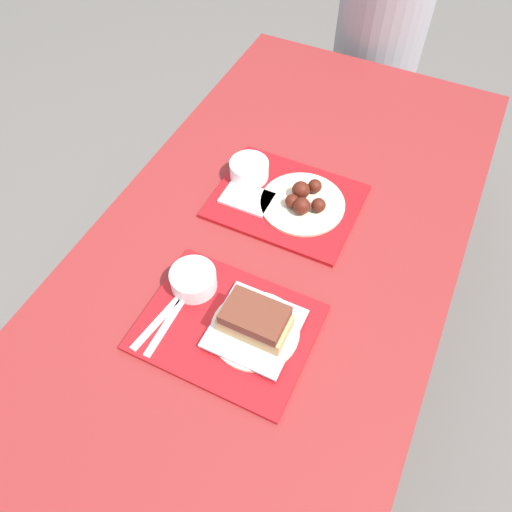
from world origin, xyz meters
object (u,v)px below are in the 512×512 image
Objects in this scene: bowl_coleslaw_near at (193,279)px; brisket_sandwich_plate at (255,324)px; tray_far at (286,201)px; wings_plate_far at (304,201)px; person_seated_across at (380,35)px; bowl_coleslaw_far at (249,169)px; tray_near at (227,327)px.

brisket_sandwich_plate is (0.18, -0.05, 0.00)m from bowl_coleslaw_near.
brisket_sandwich_plate is (0.10, -0.40, 0.04)m from tray_far.
brisket_sandwich_plate reaches higher than bowl_coleslaw_near.
person_seated_across reaches higher than wings_plate_far.
wings_plate_far reaches higher than bowl_coleslaw_far.
bowl_coleslaw_far reaches higher than tray_far.
tray_far is 0.14m from bowl_coleslaw_far.
brisket_sandwich_plate is 0.29× the size of person_seated_across.
bowl_coleslaw_far reaches higher than tray_near.
wings_plate_far is at bearing -85.42° from person_seated_across.
bowl_coleslaw_far is at bearing 117.54° from brisket_sandwich_plate.
bowl_coleslaw_near is (-0.09, -0.35, 0.03)m from tray_far.
brisket_sandwich_plate is 0.49m from bowl_coleslaw_far.
person_seated_across is (-0.03, 0.97, -0.03)m from tray_far.
wings_plate_far is (0.13, 0.35, -0.01)m from bowl_coleslaw_near.
tray_far is at bearing -15.97° from bowl_coleslaw_far.
brisket_sandwich_plate reaches higher than tray_near.
tray_near is 1.91× the size of brisket_sandwich_plate.
brisket_sandwich_plate is at bearing -14.35° from bowl_coleslaw_near.
person_seated_across is (-0.13, 1.37, -0.07)m from brisket_sandwich_plate.
tray_near is 0.42m from wings_plate_far.
bowl_coleslaw_far is 0.94m from person_seated_across.
bowl_coleslaw_near is 0.48× the size of wings_plate_far.
wings_plate_far is (0.01, 0.42, 0.02)m from tray_near.
bowl_coleslaw_far is at bearing 164.03° from tray_far.
wings_plate_far reaches higher than bowl_coleslaw_near.
brisket_sandwich_plate is at bearing -76.39° from tray_far.
tray_near is 0.41m from tray_far.
tray_far is 1.91× the size of brisket_sandwich_plate.
brisket_sandwich_plate is at bearing -62.46° from bowl_coleslaw_far.
tray_far is at bearing -88.26° from person_seated_across.
bowl_coleslaw_far is at bearing 110.05° from tray_near.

